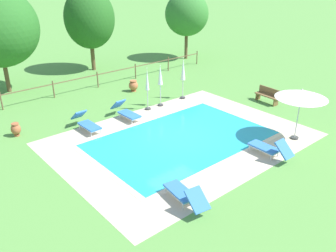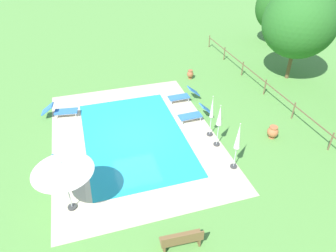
# 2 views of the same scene
# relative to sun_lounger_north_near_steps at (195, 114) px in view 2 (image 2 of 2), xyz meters

# --- Properties ---
(ground_plane) EXTENTS (160.00, 160.00, 0.00)m
(ground_plane) POSITION_rel_sun_lounger_north_near_steps_xyz_m (0.58, -3.65, -0.38)
(ground_plane) COLOR #599342
(pool_deck_paving) EXTENTS (11.33, 8.40, 0.01)m
(pool_deck_paving) POSITION_rel_sun_lounger_north_near_steps_xyz_m (0.58, -3.65, -0.38)
(pool_deck_paving) COLOR beige
(pool_deck_paving) RESTS_ON ground
(swimming_pool_water) EXTENTS (8.08, 5.15, 0.01)m
(swimming_pool_water) POSITION_rel_sun_lounger_north_near_steps_xyz_m (0.58, -3.65, -0.38)
(swimming_pool_water) COLOR #23A8C1
(swimming_pool_water) RESTS_ON ground
(pool_coping_rim) EXTENTS (8.56, 5.63, 0.01)m
(pool_coping_rim) POSITION_rel_sun_lounger_north_near_steps_xyz_m (0.58, -3.65, -0.37)
(pool_coping_rim) COLOR beige
(pool_coping_rim) RESTS_ON ground
(sun_lounger_north_near_steps) EXTENTS (0.66, 1.96, 0.91)m
(sun_lounger_north_near_steps) POSITION_rel_sun_lounger_north_near_steps_xyz_m (0.00, 0.00, 0.00)
(sun_lounger_north_near_steps) COLOR #3370BC
(sun_lounger_north_near_steps) RESTS_ON ground
(sun_lounger_north_mid) EXTENTS (0.62, 1.95, 0.91)m
(sun_lounger_north_mid) POSITION_rel_sun_lounger_north_near_steps_xyz_m (2.30, -7.23, 0.00)
(sun_lounger_north_mid) COLOR #3370BC
(sun_lounger_north_mid) RESTS_ON ground
(sun_lounger_north_far) EXTENTS (0.64, 1.99, 0.87)m
(sun_lounger_north_far) POSITION_rel_sun_lounger_north_near_steps_xyz_m (-2.26, 0.09, -0.01)
(sun_lounger_north_far) COLOR #3370BC
(sun_lounger_north_far) RESTS_ON ground
(sun_lounger_north_end) EXTENTS (0.88, 2.06, 0.84)m
(sun_lounger_north_end) POSITION_rel_sun_lounger_north_near_steps_xyz_m (-2.61, -7.30, -0.01)
(sun_lounger_north_end) COLOR #3370BC
(sun_lounger_north_end) RESTS_ON ground
(patio_umbrella_open_foreground) EXTENTS (2.29, 2.29, 2.43)m
(patio_umbrella_open_foreground) POSITION_rel_sun_lounger_north_near_steps_xyz_m (4.60, -7.03, 1.80)
(patio_umbrella_open_foreground) COLOR #383838
(patio_umbrella_open_foreground) RESTS_ON ground
(patio_umbrella_closed_row_west) EXTENTS (0.32, 0.32, 2.38)m
(patio_umbrella_closed_row_west) POSITION_rel_sun_lounger_north_near_steps_xyz_m (1.62, 0.25, 1.08)
(patio_umbrella_closed_row_west) COLOR #383838
(patio_umbrella_closed_row_west) RESTS_ON ground
(patio_umbrella_closed_row_mid_west) EXTENTS (0.32, 0.32, 2.38)m
(patio_umbrella_closed_row_mid_west) POSITION_rel_sun_lounger_north_near_steps_xyz_m (2.53, 0.24, 1.23)
(patio_umbrella_closed_row_mid_west) COLOR #383838
(patio_umbrella_closed_row_mid_west) RESTS_ON ground
(patio_umbrella_closed_row_centre) EXTENTS (0.32, 0.32, 2.48)m
(patio_umbrella_closed_row_centre) POSITION_rel_sun_lounger_north_near_steps_xyz_m (4.30, 0.31, 1.26)
(patio_umbrella_closed_row_centre) COLOR #383838
(patio_umbrella_closed_row_centre) RESTS_ON ground
(wooden_bench_lawn_side) EXTENTS (0.53, 1.52, 0.87)m
(wooden_bench_lawn_side) POSITION_rel_sun_lounger_north_near_steps_xyz_m (7.59, -3.41, 0.08)
(wooden_bench_lawn_side) COLOR brown
(wooden_bench_lawn_side) RESTS_ON ground
(terracotta_urn_near_fence) EXTENTS (0.58, 0.58, 0.71)m
(terracotta_urn_near_fence) POSITION_rel_sun_lounger_north_near_steps_xyz_m (2.81, 3.29, -0.00)
(terracotta_urn_near_fence) COLOR #B7663D
(terracotta_urn_near_fence) RESTS_ON ground
(terracotta_urn_by_tree) EXTENTS (0.45, 0.45, 0.65)m
(terracotta_urn_by_tree) POSITION_rel_sun_lounger_north_near_steps_xyz_m (-5.10, 1.62, -0.03)
(terracotta_urn_by_tree) COLOR #A85B38
(terracotta_urn_by_tree) RESTS_ON ground
(perimeter_fence) EXTENTS (21.22, 0.08, 1.05)m
(perimeter_fence) POSITION_rel_sun_lounger_north_near_steps_xyz_m (-0.00, 5.43, 0.30)
(perimeter_fence) COLOR brown
(perimeter_fence) RESTS_ON ground
(tree_far_west) EXTENTS (3.43, 3.43, 5.17)m
(tree_far_west) POSITION_rel_sun_lounger_north_near_steps_xyz_m (-9.86, 11.07, 2.82)
(tree_far_west) COLOR brown
(tree_far_west) RESTS_ON ground
(tree_west_mid) EXTENTS (4.79, 4.79, 6.30)m
(tree_west_mid) POSITION_rel_sun_lounger_north_near_steps_xyz_m (-3.20, 8.34, 3.58)
(tree_west_mid) COLOR brown
(tree_west_mid) RESTS_ON ground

